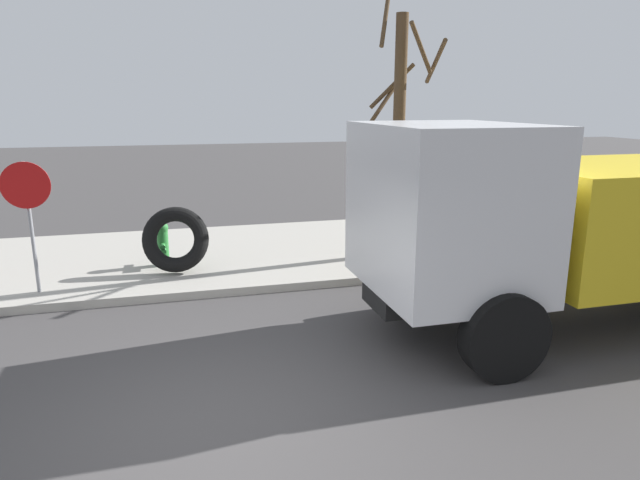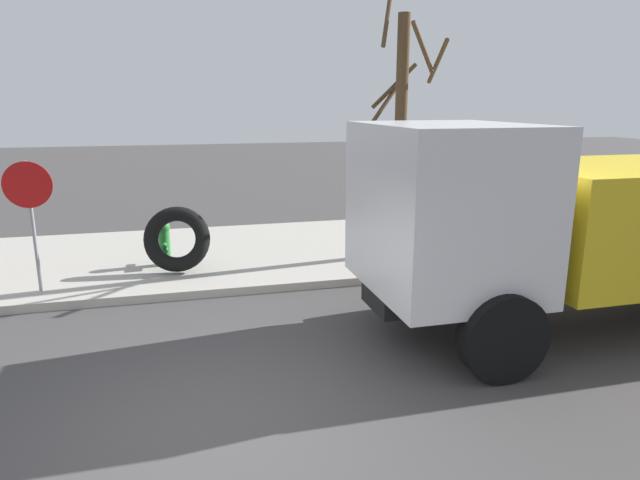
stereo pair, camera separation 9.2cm
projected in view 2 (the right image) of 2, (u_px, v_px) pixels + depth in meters
ground_plane at (214, 429)px, 5.75m from camera, size 80.00×80.00×0.00m
sidewalk_curb at (193, 257)px, 11.84m from camera, size 36.00×5.00×0.15m
fire_hydrant at (164, 242)px, 10.87m from camera, size 0.25×0.56×0.87m
loose_tire at (177, 239)px, 10.42m from camera, size 1.31×0.80×1.25m
stop_sign at (30, 203)px, 9.08m from camera, size 0.76×0.08×2.20m
dump_truck_yellow at (590, 220)px, 8.06m from camera, size 7.01×2.83×3.00m
bare_tree at (401, 128)px, 11.15m from camera, size 1.48×1.47×5.48m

